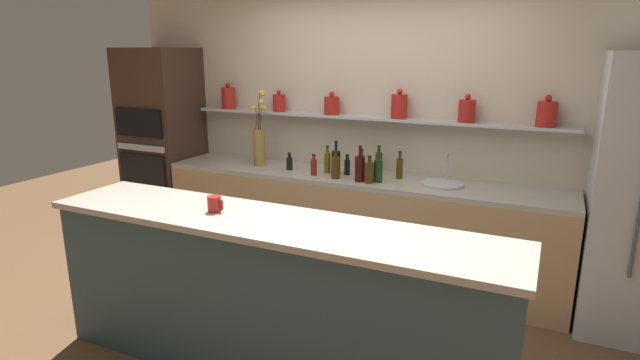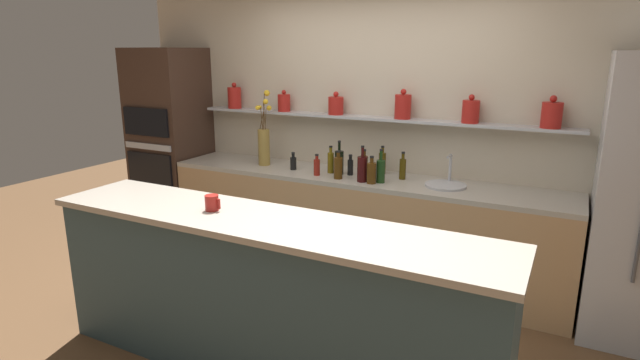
% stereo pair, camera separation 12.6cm
% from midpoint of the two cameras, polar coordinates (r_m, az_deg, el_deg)
% --- Properties ---
extents(ground_plane, '(12.00, 12.00, 0.00)m').
position_cam_midpoint_polar(ground_plane, '(3.70, -3.53, -17.95)').
color(ground_plane, brown).
extents(back_wall_unit, '(5.20, 0.28, 2.60)m').
position_cam_midpoint_polar(back_wall_unit, '(4.64, 5.80, 5.98)').
color(back_wall_unit, beige).
rests_on(back_wall_unit, ground_plane).
extents(back_counter_unit, '(3.62, 0.62, 0.92)m').
position_cam_midpoint_polar(back_counter_unit, '(4.54, 3.07, -5.14)').
color(back_counter_unit, tan).
rests_on(back_counter_unit, ground_plane).
extents(island_counter, '(2.96, 0.61, 1.02)m').
position_cam_midpoint_polar(island_counter, '(3.18, -6.92, -13.23)').
color(island_counter, '#334C56').
rests_on(island_counter, ground_plane).
extents(oven_tower, '(0.69, 0.64, 2.02)m').
position_cam_midpoint_polar(oven_tower, '(5.56, -18.09, 3.69)').
color(oven_tower, '#3D281E').
rests_on(oven_tower, ground_plane).
extents(flower_vase, '(0.15, 0.15, 0.71)m').
position_cam_midpoint_polar(flower_vase, '(4.80, -7.69, 4.30)').
color(flower_vase, olive).
rests_on(flower_vase, back_counter_unit).
extents(sink_fixture, '(0.33, 0.33, 0.25)m').
position_cam_midpoint_polar(sink_fixture, '(4.19, 13.06, -0.31)').
color(sink_fixture, '#B7B7BC').
rests_on(sink_fixture, back_counter_unit).
extents(bottle_wine_0, '(0.08, 0.08, 0.31)m').
position_cam_midpoint_polar(bottle_wine_0, '(4.19, 3.71, 1.34)').
color(bottle_wine_0, '#380C0C').
rests_on(bottle_wine_0, back_counter_unit).
extents(bottle_spirit_1, '(0.07, 0.07, 0.24)m').
position_cam_midpoint_polar(bottle_spirit_1, '(4.28, 0.94, 1.47)').
color(bottle_spirit_1, '#4C2D0C').
rests_on(bottle_spirit_1, back_counter_unit).
extents(bottle_wine_2, '(0.08, 0.08, 0.30)m').
position_cam_midpoint_polar(bottle_wine_2, '(4.44, 1.02, 2.09)').
color(bottle_wine_2, black).
rests_on(bottle_wine_2, back_counter_unit).
extents(bottle_oil_3, '(0.06, 0.06, 0.25)m').
position_cam_midpoint_polar(bottle_oil_3, '(4.49, 5.93, 2.03)').
color(bottle_oil_3, '#47380A').
rests_on(bottle_oil_3, back_counter_unit).
extents(bottle_sauce_4, '(0.06, 0.06, 0.19)m').
position_cam_midpoint_polar(bottle_sauce_4, '(4.40, -1.54, 1.54)').
color(bottle_sauce_4, maroon).
rests_on(bottle_sauce_4, back_counter_unit).
extents(bottle_spirit_5, '(0.08, 0.08, 0.23)m').
position_cam_midpoint_polar(bottle_spirit_5, '(4.15, 4.78, 0.90)').
color(bottle_spirit_5, '#4C2D0C').
rests_on(bottle_spirit_5, back_counter_unit).
extents(bottle_oil_6, '(0.06, 0.06, 0.25)m').
position_cam_midpoint_polar(bottle_oil_6, '(4.49, 0.03, 2.09)').
color(bottle_oil_6, brown).
rests_on(bottle_oil_6, back_counter_unit).
extents(bottle_oil_7, '(0.06, 0.06, 0.24)m').
position_cam_midpoint_polar(bottle_oil_7, '(4.33, 8.26, 1.42)').
color(bottle_oil_7, '#47380A').
rests_on(bottle_oil_7, back_counter_unit).
extents(bottle_spirit_8, '(0.07, 0.07, 0.26)m').
position_cam_midpoint_polar(bottle_spirit_8, '(4.28, 3.88, 1.57)').
color(bottle_spirit_8, '#4C2D0C').
rests_on(bottle_spirit_8, back_counter_unit).
extents(bottle_sauce_9, '(0.06, 0.06, 0.16)m').
position_cam_midpoint_polar(bottle_sauce_9, '(4.62, -4.29, 1.96)').
color(bottle_sauce_9, black).
rests_on(bottle_sauce_9, back_counter_unit).
extents(bottle_wine_10, '(0.07, 0.07, 0.28)m').
position_cam_midpoint_polar(bottle_wine_10, '(4.19, 5.82, 1.13)').
color(bottle_wine_10, '#193814').
rests_on(bottle_wine_10, back_counter_unit).
extents(bottle_sauce_11, '(0.05, 0.05, 0.18)m').
position_cam_midpoint_polar(bottle_sauce_11, '(4.42, 2.31, 1.58)').
color(bottle_sauce_11, black).
rests_on(bottle_sauce_11, back_counter_unit).
extents(coffee_mug, '(0.11, 0.09, 0.10)m').
position_cam_midpoint_polar(coffee_mug, '(3.17, -13.09, -2.69)').
color(coffee_mug, maroon).
rests_on(coffee_mug, island_counter).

